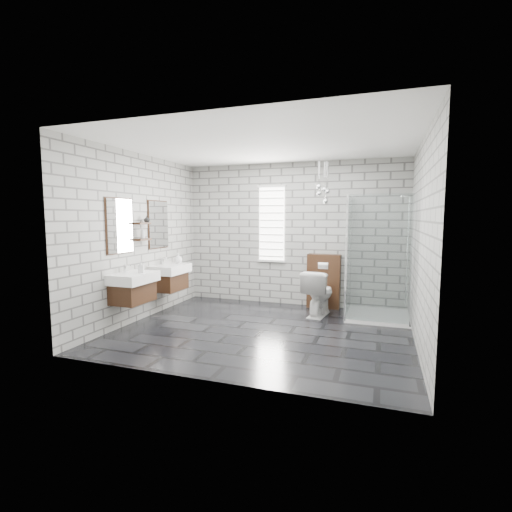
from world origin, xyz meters
The scene contains 20 objects.
floor centered at (0.00, 0.00, -0.01)m, with size 4.20×3.60×0.02m, color black.
ceiling centered at (0.00, 0.00, 2.71)m, with size 4.20×3.60×0.02m, color white.
wall_back centered at (0.00, 1.81, 1.35)m, with size 4.20×0.02×2.70m, color #A3A29D.
wall_front centered at (0.00, -1.81, 1.35)m, with size 4.20×0.02×2.70m, color #A3A29D.
wall_left centered at (-2.11, 0.00, 1.35)m, with size 0.02×3.60×2.70m, color #A3A29D.
wall_right centered at (2.11, 0.00, 1.35)m, with size 0.02×3.60×2.70m, color #A3A29D.
vanity_left centered at (-1.91, -0.53, 0.76)m, with size 0.47×0.70×1.57m.
vanity_right centered at (-1.91, 0.49, 0.76)m, with size 0.47×0.70×1.57m.
shelf_lower centered at (-2.03, -0.05, 1.32)m, with size 0.14×0.30×0.03m, color #392011.
shelf_upper centered at (-2.03, -0.05, 1.58)m, with size 0.14×0.30×0.03m, color #392011.
window centered at (-0.40, 1.78, 1.55)m, with size 0.56×0.05×1.48m.
cistern_panel centered at (0.63, 1.70, 0.50)m, with size 0.60×0.20×1.00m, color #392011.
flush_plate centered at (0.63, 1.60, 0.80)m, with size 0.18×0.01×0.12m, color silver.
shower_enclosure centered at (1.50, 1.18, 0.50)m, with size 1.00×1.00×2.03m.
pendant_cluster centered at (0.64, 1.38, 2.11)m, with size 0.23×0.21×0.79m.
toilet centered at (0.63, 1.14, 0.39)m, with size 0.44×0.77×0.78m, color white.
soap_bottle_a centered at (-1.78, -0.46, 0.94)m, with size 0.08×0.08×0.18m, color #B2B2B2.
soap_bottle_b centered at (-1.85, 0.73, 0.94)m, with size 0.14×0.14×0.18m, color #B2B2B2.
soap_bottle_c centered at (-2.02, -0.06, 1.43)m, with size 0.07×0.07×0.18m, color #B2B2B2.
vase centered at (-2.02, 0.06, 1.65)m, with size 0.10×0.10×0.10m, color #B2B2B2.
Camera 1 is at (1.64, -5.11, 1.68)m, focal length 26.00 mm.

